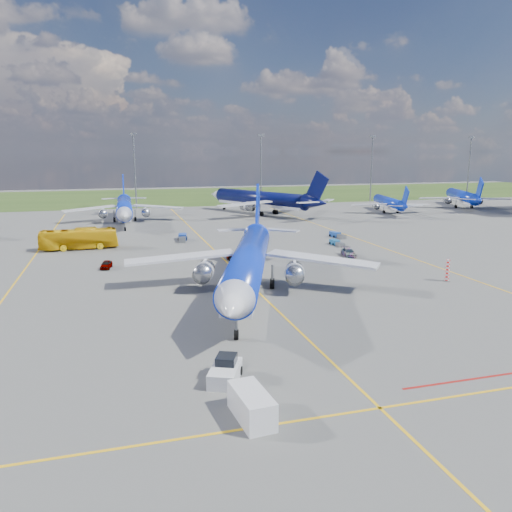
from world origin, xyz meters
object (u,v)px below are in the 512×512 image
object	(u,v)px
service_van	(252,405)
service_car_a	(106,265)
bg_jet_ne	(388,212)
baggage_tug_c	(182,238)
bg_jet_nnw	(125,223)
bg_jet_n	(260,214)
service_car_b	(241,256)
service_car_c	(349,252)
bg_jet_ene	(461,207)
baggage_tug_e	(337,235)
warning_post	(447,270)
pushback_tug	(225,371)
apron_bus	(79,239)
main_airliner	(249,294)
baggage_tug_w	(336,243)

from	to	relation	value
service_van	service_car_a	size ratio (longest dim) A/B	1.26
bg_jet_ne	baggage_tug_c	xyz separation A→B (m)	(-63.45, -30.41, 0.56)
bg_jet_nnw	bg_jet_n	xyz separation A→B (m)	(36.96, 7.60, 0.00)
service_car_b	service_car_c	distance (m)	18.12
bg_jet_ene	baggage_tug_e	size ratio (longest dim) A/B	7.97
bg_jet_nnw	baggage_tug_c	xyz separation A→B (m)	(10.18, -29.15, 0.56)
bg_jet_n	bg_jet_ene	distance (m)	65.84
bg_jet_nnw	service_car_c	bearing A→B (deg)	-54.72
bg_jet_nnw	service_van	world-z (taller)	bg_jet_nnw
warning_post	bg_jet_ne	bearing A→B (deg)	65.02
pushback_tug	baggage_tug_c	xyz separation A→B (m)	(5.11, 62.11, -0.19)
service_van	baggage_tug_e	world-z (taller)	service_van
apron_bus	service_car_a	size ratio (longest dim) A/B	3.90
bg_jet_ene	service_car_c	distance (m)	89.79
bg_jet_nnw	pushback_tug	xyz separation A→B (m)	(5.07, -91.26, 0.74)
bg_jet_n	bg_jet_ne	bearing A→B (deg)	141.70
bg_jet_n	main_airliner	distance (m)	80.32
service_car_a	service_car_b	xyz separation A→B (m)	(20.90, 0.32, 0.07)
bg_jet_nnw	bg_jet_n	bearing A→B (deg)	12.96
warning_post	bg_jet_n	size ratio (longest dim) A/B	0.06
service_van	baggage_tug_c	size ratio (longest dim) A/B	0.80
warning_post	bg_jet_ne	xyz separation A→B (m)	(33.34, 71.56, -1.50)
bg_jet_n	bg_jet_ene	size ratio (longest dim) A/B	1.23
bg_jet_nnw	baggage_tug_c	bearing A→B (deg)	-69.40
apron_bus	baggage_tug_e	bearing A→B (deg)	-94.45
service_car_c	baggage_tug_c	size ratio (longest dim) A/B	0.83
service_car_c	baggage_tug_w	world-z (taller)	service_car_c
bg_jet_ene	baggage_tug_e	world-z (taller)	bg_jet_ene
main_airliner	apron_bus	world-z (taller)	main_airliner
service_van	baggage_tug_w	bearing A→B (deg)	54.84
warning_post	bg_jet_ne	size ratio (longest dim) A/B	0.10
bg_jet_n	baggage_tug_c	world-z (taller)	bg_jet_n
bg_jet_ene	baggage_tug_w	world-z (taller)	bg_jet_ene
main_airliner	baggage_tug_w	world-z (taller)	main_airliner
bg_jet_ene	baggage_tug_e	xyz separation A→B (m)	(-61.76, -41.03, 0.48)
pushback_tug	service_van	distance (m)	6.00
apron_bus	main_airliner	bearing A→B (deg)	-152.00
bg_jet_ene	main_airliner	distance (m)	117.68
warning_post	baggage_tug_w	distance (m)	28.50
baggage_tug_c	main_airliner	bearing A→B (deg)	-76.64
warning_post	apron_bus	world-z (taller)	apron_bus
bg_jet_ene	service_van	size ratio (longest dim) A/B	8.65
warning_post	bg_jet_nnw	bearing A→B (deg)	119.82
bg_jet_n	pushback_tug	world-z (taller)	bg_jet_n
bg_jet_ene	service_car_a	distance (m)	120.95
apron_bus	baggage_tug_e	world-z (taller)	apron_bus
warning_post	bg_jet_nnw	xyz separation A→B (m)	(-40.30, 70.30, -1.50)
bg_jet_nnw	bg_jet_ene	xyz separation A→B (m)	(102.80, 6.89, 0.00)
apron_bus	pushback_tug	bearing A→B (deg)	-169.58
baggage_tug_c	pushback_tug	bearing A→B (deg)	-85.24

